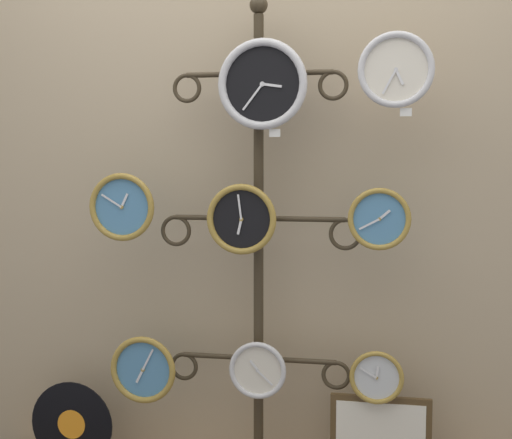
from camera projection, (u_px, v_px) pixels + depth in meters
shop_wall at (266, 130)px, 2.81m from camera, size 4.40×0.04×2.80m
display_stand at (259, 340)px, 2.72m from camera, size 0.77×0.42×1.88m
clock_top_center at (263, 84)px, 2.55m from camera, size 0.33×0.04×0.33m
clock_top_right at (396, 70)px, 2.45m from camera, size 0.26×0.04×0.26m
clock_middle_left at (122, 207)px, 2.67m from camera, size 0.26×0.04×0.26m
clock_middle_center at (242, 219)px, 2.60m from camera, size 0.26×0.04×0.26m
clock_middle_right at (379, 219)px, 2.51m from camera, size 0.22×0.04×0.22m
clock_bottom_left at (143, 369)px, 2.72m from camera, size 0.26×0.04×0.26m
clock_bottom_center at (258, 370)px, 2.65m from camera, size 0.22×0.04×0.22m
clock_bottom_right at (377, 377)px, 2.57m from camera, size 0.20×0.04×0.20m
vinyl_record at (72, 424)px, 2.84m from camera, size 0.34×0.01×0.34m
price_tag_upper at (275, 133)px, 2.56m from camera, size 0.04×0.00×0.03m
price_tag_mid at (406, 112)px, 2.45m from camera, size 0.04×0.00×0.03m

